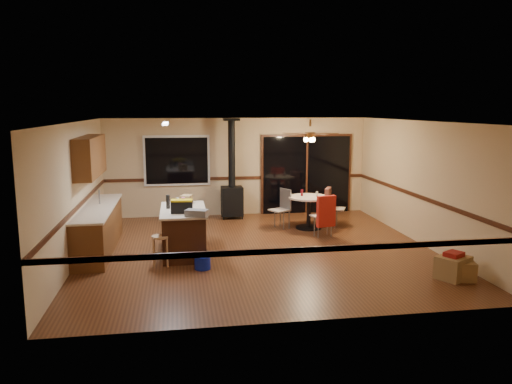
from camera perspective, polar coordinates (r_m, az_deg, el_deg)
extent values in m
plane|color=#562D18|center=(10.25, 0.26, -6.63)|extent=(7.00, 7.00, 0.00)
plane|color=silver|center=(9.85, 0.28, 8.06)|extent=(7.00, 7.00, 0.00)
plane|color=tan|center=(13.40, -2.14, 2.89)|extent=(7.00, 0.00, 7.00)
plane|color=tan|center=(6.60, 5.18, -4.16)|extent=(7.00, 0.00, 7.00)
plane|color=tan|center=(10.03, -19.88, 0.04)|extent=(0.00, 7.00, 7.00)
plane|color=tan|center=(11.08, 18.44, 0.98)|extent=(0.00, 7.00, 7.00)
cube|color=black|center=(13.24, -9.03, 3.57)|extent=(1.72, 0.10, 1.32)
cube|color=black|center=(13.74, 5.78, 1.96)|extent=(2.52, 0.10, 2.10)
cube|color=brown|center=(10.63, -17.53, -4.10)|extent=(0.60, 3.00, 0.86)
cube|color=beige|center=(10.53, -17.65, -1.72)|extent=(0.64, 3.04, 0.04)
cube|color=brown|center=(10.60, -18.44, 3.89)|extent=(0.35, 2.00, 0.80)
cube|color=#36190D|center=(10.02, -8.26, -4.57)|extent=(0.80, 1.60, 0.86)
cube|color=beige|center=(9.92, -8.32, -2.05)|extent=(0.88, 1.68, 0.04)
cube|color=black|center=(13.07, -2.76, -1.04)|extent=(0.55, 0.50, 0.75)
cylinder|color=black|center=(12.89, -2.80, 4.47)|extent=(0.18, 0.18, 1.77)
cylinder|color=brown|center=(11.77, 6.20, 6.55)|extent=(0.24, 0.24, 0.10)
cylinder|color=brown|center=(11.76, 6.23, 7.86)|extent=(0.05, 0.05, 0.16)
sphere|color=#FFD88C|center=(11.78, 6.19, 5.97)|extent=(0.16, 0.16, 0.16)
cube|color=white|center=(10.02, -10.31, 7.70)|extent=(0.10, 1.20, 0.04)
cube|color=slate|center=(9.20, -6.77, -2.40)|extent=(0.46, 0.36, 0.13)
cube|color=black|center=(9.54, -8.47, -1.71)|extent=(0.42, 0.25, 0.22)
cube|color=gold|center=(9.52, -8.49, -0.96)|extent=(0.41, 0.24, 0.03)
cube|color=olive|center=(10.43, -7.94, -0.85)|extent=(0.28, 0.32, 0.18)
cylinder|color=black|center=(9.99, -10.02, -1.11)|extent=(0.09, 0.09, 0.27)
cylinder|color=#D84C8C|center=(9.97, -8.31, -1.24)|extent=(0.09, 0.09, 0.22)
cylinder|color=white|center=(10.20, -8.95, -1.14)|extent=(0.07, 0.07, 0.17)
cylinder|color=tan|center=(9.35, -10.84, -6.61)|extent=(0.37, 0.37, 0.57)
cylinder|color=#0C1EB2|center=(9.10, -6.14, -8.00)|extent=(0.30, 0.30, 0.24)
cylinder|color=black|center=(12.09, 6.01, -4.06)|extent=(0.61, 0.61, 0.04)
cylinder|color=black|center=(12.01, 6.04, -2.34)|extent=(0.10, 0.10, 0.70)
cylinder|color=beige|center=(11.94, 6.07, -0.61)|extent=(0.98, 0.98, 0.04)
cylinder|color=#590C14|center=(11.98, 5.27, -0.08)|extent=(0.07, 0.07, 0.16)
cylinder|color=beige|center=(11.93, 6.98, -0.23)|extent=(0.07, 0.07, 0.13)
cube|color=tan|center=(11.94, 2.67, -2.08)|extent=(0.54, 0.54, 0.03)
cube|color=slate|center=(12.01, 3.39, -0.80)|extent=(0.21, 0.37, 0.50)
cube|color=tan|center=(11.37, 7.45, -2.75)|extent=(0.49, 0.49, 0.03)
cube|color=slate|center=(11.16, 7.98, -1.68)|extent=(0.39, 0.13, 0.50)
cube|color=#B21F14|center=(11.16, 8.02, -2.20)|extent=(0.45, 0.21, 0.70)
cube|color=tan|center=(12.25, 9.15, -1.90)|extent=(0.53, 0.53, 0.03)
cube|color=slate|center=(12.22, 8.30, -0.70)|extent=(0.20, 0.37, 0.50)
cube|color=#4F261E|center=(12.24, 8.20, -1.16)|extent=(0.28, 0.44, 0.70)
cube|color=olive|center=(13.09, -7.72, -2.23)|extent=(0.53, 0.44, 0.40)
cube|color=olive|center=(9.17, 21.59, -8.03)|extent=(0.66, 0.63, 0.39)
cube|color=olive|center=(9.17, 22.47, -8.30)|extent=(0.46, 0.42, 0.32)
cube|color=maroon|center=(9.11, 21.68, -6.62)|extent=(0.38, 0.36, 0.08)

